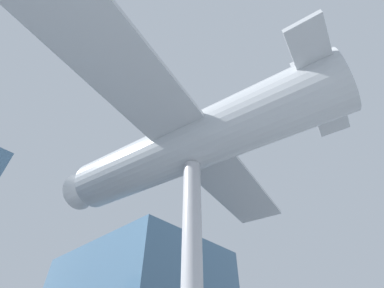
{
  "coord_description": "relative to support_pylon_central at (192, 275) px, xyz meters",
  "views": [
    {
      "loc": [
        -5.48,
        -4.99,
        1.7
      ],
      "look_at": [
        0.0,
        0.0,
        8.34
      ],
      "focal_mm": 24.0,
      "sensor_mm": 36.0,
      "label": 1
    }
  ],
  "objects": [
    {
      "name": "suspended_airplane",
      "position": [
        -0.04,
        0.25,
        4.7
      ],
      "size": [
        14.96,
        12.53,
        2.89
      ],
      "rotation": [
        0.0,
        0.0,
        0.17
      ],
      "color": "#B2B7BC",
      "rests_on": "support_pylon_central"
    },
    {
      "name": "support_pylon_central",
      "position": [
        0.0,
        0.0,
        0.0
      ],
      "size": [
        0.59,
        0.59,
        7.3
      ],
      "color": "#B7B7BC",
      "rests_on": "ground_plane"
    }
  ]
}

